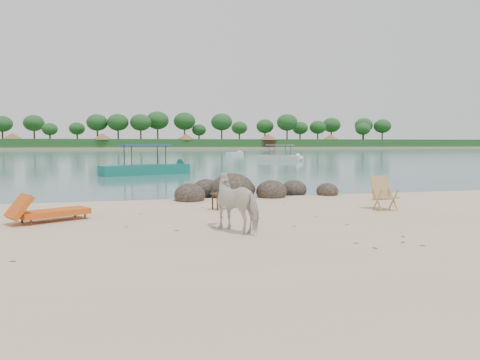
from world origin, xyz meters
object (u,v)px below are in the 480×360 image
object	(u,v)px
boulders	(242,191)
boat_near	(145,149)
side_table	(222,202)
lounge_chair	(54,210)
cow	(239,203)
deck_chair	(386,194)

from	to	relation	value
boulders	boat_near	bearing A→B (deg)	101.34
boulders	boat_near	distance (m)	14.66
side_table	lounge_chair	bearing A→B (deg)	174.06
cow	lounge_chair	size ratio (longest dim) A/B	0.73
cow	boat_near	world-z (taller)	boat_near
boulders	lounge_chair	xyz separation A→B (m)	(-6.08, -4.19, 0.10)
boat_near	lounge_chair	bearing A→B (deg)	-120.49
boulders	lounge_chair	bearing A→B (deg)	-145.40
boulders	boat_near	xyz separation A→B (m)	(-2.87, 14.31, 1.38)
side_table	deck_chair	size ratio (longest dim) A/B	0.61
side_table	boat_near	xyz separation A→B (m)	(-1.43, 17.53, 1.36)
boat_near	side_table	bearing A→B (deg)	-105.98
lounge_chair	boat_near	world-z (taller)	boat_near
side_table	lounge_chair	world-z (taller)	lounge_chair
boulders	side_table	xyz separation A→B (m)	(-1.44, -3.23, 0.03)
boulders	cow	distance (m)	6.90
boulders	lounge_chair	distance (m)	7.39
cow	lounge_chair	bearing A→B (deg)	-58.90
lounge_chair	deck_chair	distance (m)	9.38
deck_chair	boat_near	bearing A→B (deg)	106.96
deck_chair	boat_near	distance (m)	19.85
lounge_chair	deck_chair	xyz separation A→B (m)	(9.37, -0.34, 0.19)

